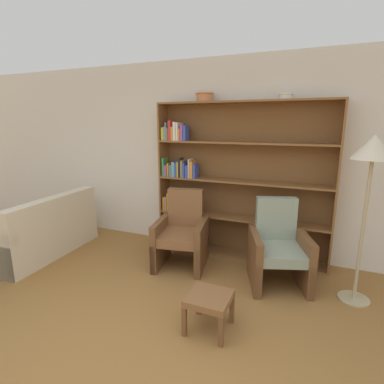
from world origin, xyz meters
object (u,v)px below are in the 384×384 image
Objects in this scene: footstool at (209,301)px; floor_lamp at (373,158)px; armchair_cushioned at (278,249)px; bookshelf at (225,185)px; bowl_slate at (286,96)px; couch at (42,233)px; armchair_leather at (182,234)px; bowl_stoneware at (205,97)px.

floor_lamp is at bearing 39.18° from footstool.
footstool is at bearing 48.22° from armchair_cushioned.
armchair_cushioned is 2.59× the size of footstool.
bookshelf is 1.88m from footstool.
bowl_slate is 0.10× the size of floor_lamp.
bowl_slate reaches higher than couch.
armchair_cushioned is at bearing 175.60° from floor_lamp.
bookshelf is 0.93m from armchair_leather.
armchair_leather is (-0.41, -0.58, -0.60)m from bookshelf.
bowl_slate is 0.10× the size of couch.
couch is (-2.12, -1.03, -1.91)m from bowl_stoneware.
couch is 0.94× the size of floor_lamp.
floor_lamp reaches higher than couch.
couch is at bearing 2.47° from armchair_leather.
armchair_leather is 1.25m from armchair_cushioned.
bowl_slate is at bearing 0.00° from bowl_stoneware.
bowl_slate is 0.17× the size of armchair_cushioned.
armchair_leather is 0.56× the size of floor_lamp.
bookshelf is 2.42× the size of armchair_cushioned.
bowl_slate is 3.84m from couch.
couch reaches higher than footstool.
floor_lamp is (2.07, -0.07, 1.11)m from armchair_leather.
couch is 1.66× the size of armchair_cushioned.
couch is 4.31× the size of footstool.
bowl_slate reaches higher than floor_lamp.
armchair_cushioned reaches higher than footstool.
armchair_leather is at bearing -80.30° from couch.
armchair_leather is (-1.16, -0.55, -1.77)m from bowl_slate.
bowl_stoneware is 1.49× the size of bowl_slate.
bowl_stoneware reaches higher than bookshelf.
bowl_slate is at bearing -100.53° from armchair_cushioned.
bowl_slate reaches higher than footstool.
bowl_slate is (1.06, 0.00, -0.02)m from bowl_stoneware.
floor_lamp is (4.09, 0.41, 1.23)m from couch.
bowl_slate is 1.86m from armchair_cushioned.
bowl_stoneware is at bearing -110.94° from armchair_leather.
armchair_cushioned reaches higher than couch.
bookshelf is at bearing 102.39° from footstool.
bowl_stoneware is 0.15× the size of couch.
armchair_leather is at bearing -154.56° from bowl_slate.
bookshelf is 6.28× the size of footstool.
bowl_stoneware is at bearing 162.61° from floor_lamp.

